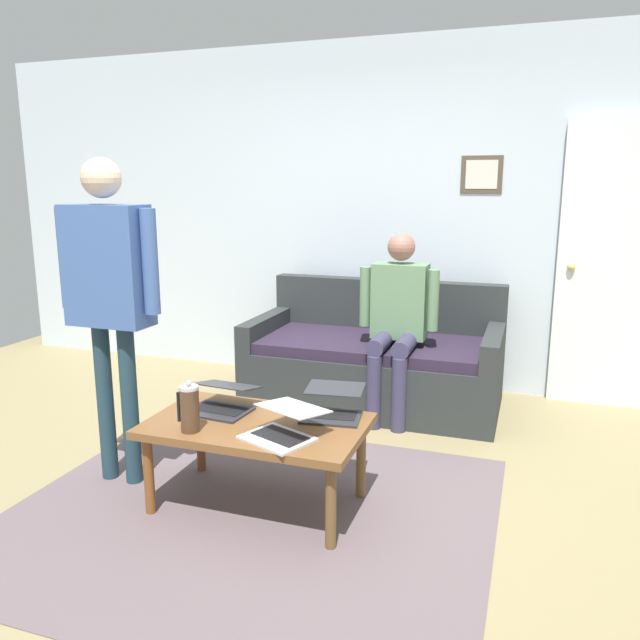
# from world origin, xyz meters

# --- Properties ---
(ground_plane) EXTENTS (7.68, 7.68, 0.00)m
(ground_plane) POSITION_xyz_m (0.00, 0.00, 0.00)
(ground_plane) COLOR #877952
(area_rug) EXTENTS (2.34, 2.06, 0.01)m
(area_rug) POSITION_xyz_m (0.08, 0.20, 0.00)
(area_rug) COLOR #5E4F53
(area_rug) RESTS_ON ground_plane
(back_wall) EXTENTS (7.04, 0.11, 2.70)m
(back_wall) POSITION_xyz_m (-0.00, -2.20, 1.35)
(back_wall) COLOR silver
(back_wall) RESTS_ON ground_plane
(interior_door) EXTENTS (0.82, 0.09, 2.05)m
(interior_door) POSITION_xyz_m (-1.74, -2.11, 1.02)
(interior_door) COLOR white
(interior_door) RESTS_ON ground_plane
(couch) EXTENTS (1.81, 0.91, 0.88)m
(couch) POSITION_xyz_m (-0.10, -1.60, 0.30)
(couch) COLOR #292E2E
(couch) RESTS_ON ground_plane
(coffee_table) EXTENTS (1.08, 0.64, 0.45)m
(coffee_table) POSITION_xyz_m (0.08, 0.10, 0.40)
(coffee_table) COLOR brown
(coffee_table) RESTS_ON ground_plane
(laptop_left) EXTENTS (0.41, 0.43, 0.14)m
(laptop_left) POSITION_xyz_m (-0.12, 0.23, 0.50)
(laptop_left) COLOR silver
(laptop_left) RESTS_ON coffee_table
(laptop_center) EXTENTS (0.34, 0.34, 0.14)m
(laptop_center) POSITION_xyz_m (0.32, 0.01, 0.49)
(laptop_center) COLOR #28282D
(laptop_center) RESTS_ON coffee_table
(laptop_right) EXTENTS (0.34, 0.38, 0.13)m
(laptop_right) POSITION_xyz_m (-0.25, -0.11, 0.49)
(laptop_right) COLOR #28282D
(laptop_right) RESTS_ON coffee_table
(french_press) EXTENTS (0.11, 0.09, 0.25)m
(french_press) POSITION_xyz_m (0.33, 0.31, 0.56)
(french_press) COLOR #4C3323
(french_press) RESTS_ON coffee_table
(person_standing) EXTENTS (0.60, 0.20, 1.74)m
(person_standing) POSITION_xyz_m (0.91, 0.09, 1.11)
(person_standing) COLOR #213A47
(person_standing) RESTS_ON ground_plane
(person_seated) EXTENTS (0.55, 0.51, 1.28)m
(person_seated) POSITION_xyz_m (-0.31, -1.38, 0.73)
(person_seated) COLOR #373450
(person_seated) RESTS_ON ground_plane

